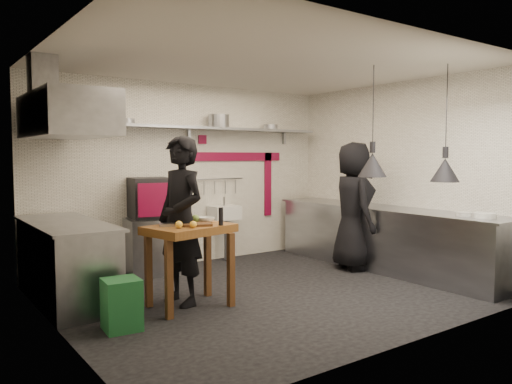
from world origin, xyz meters
TOP-DOWN VIEW (x-y plane):
  - floor at (0.00, 0.00)m, footprint 5.00×5.00m
  - ceiling at (0.00, 0.00)m, footprint 5.00×5.00m
  - wall_back at (0.00, 2.10)m, footprint 5.00×0.04m
  - wall_front at (0.00, -2.10)m, footprint 5.00×0.04m
  - wall_left at (-2.50, 0.00)m, footprint 0.04×4.20m
  - wall_right at (2.50, 0.00)m, footprint 0.04×4.20m
  - red_band_horiz at (0.95, 2.08)m, footprint 1.70×0.02m
  - red_band_vert at (1.55, 2.08)m, footprint 0.14×0.02m
  - red_tile_a at (0.25, 2.08)m, footprint 0.14×0.02m
  - red_tile_b at (-0.10, 2.08)m, footprint 0.14×0.02m
  - back_shelf at (0.00, 1.92)m, footprint 4.60×0.34m
  - shelf_bracket_left at (-1.90, 2.07)m, footprint 0.04×0.06m
  - shelf_bracket_mid at (0.00, 2.07)m, footprint 0.04×0.06m
  - shelf_bracket_right at (1.90, 2.07)m, footprint 0.04×0.06m
  - pan_far_left at (-1.24, 1.92)m, footprint 0.30×0.30m
  - pan_mid_left at (-1.07, 1.92)m, footprint 0.29×0.29m
  - stock_pot at (0.46, 1.92)m, footprint 0.39×0.39m
  - pan_right at (1.49, 1.92)m, footprint 0.27×0.27m
  - oven_stand at (-0.80, 1.74)m, footprint 0.75×0.69m
  - combi_oven at (-0.77, 1.81)m, footprint 0.63×0.60m
  - oven_door at (-0.82, 1.46)m, footprint 0.53×0.11m
  - oven_glass at (-0.78, 1.50)m, footprint 0.38×0.07m
  - hand_sink at (0.55, 1.92)m, footprint 0.46×0.34m
  - sink_tap at (0.55, 1.92)m, footprint 0.03×0.03m
  - sink_drain at (0.55, 1.88)m, footprint 0.06×0.06m
  - utensil_rail at (0.55, 2.06)m, footprint 0.90×0.02m
  - counter_right at (2.15, 0.00)m, footprint 0.70×3.80m
  - counter_right_top at (2.15, 0.00)m, footprint 0.76×3.90m
  - plate_stack at (2.12, -1.58)m, footprint 0.31×0.31m
  - small_bowl_right at (2.10, -1.30)m, footprint 0.22×0.22m
  - counter_left at (-2.15, 1.05)m, footprint 0.70×1.90m
  - counter_left_top at (-2.15, 1.05)m, footprint 0.76×2.00m
  - extractor_hood at (-2.10, 1.05)m, footprint 0.78×1.60m
  - hood_duct at (-2.35, 1.05)m, footprint 0.28×0.28m
  - green_bin at (-1.98, -0.25)m, footprint 0.37×0.37m
  - prep_table at (-1.08, 0.04)m, footprint 1.04×0.83m
  - cutting_board at (-1.03, -0.04)m, footprint 0.37×0.32m
  - pepper_mill at (-0.80, -0.18)m, footprint 0.06×0.06m
  - lemon_a at (-1.29, -0.11)m, footprint 0.10×0.10m
  - lemon_b at (-1.15, -0.18)m, footprint 0.10×0.10m
  - veg_ball at (-0.94, 0.15)m, footprint 0.12×0.12m
  - steel_tray at (-1.31, 0.11)m, footprint 0.22×0.18m
  - bowl at (-0.82, 0.12)m, footprint 0.26×0.26m
  - heat_lamp_near at (1.09, -0.68)m, footprint 0.44×0.44m
  - heat_lamp_far at (1.75, -1.26)m, footprint 0.45×0.45m
  - chef_left at (-1.11, 0.19)m, footprint 0.56×0.76m
  - chef_right at (1.81, 0.30)m, footprint 0.91×1.09m

SIDE VIEW (x-z plane):
  - floor at x=0.00m, z-range 0.00..0.00m
  - green_bin at x=-1.98m, z-range 0.00..0.50m
  - sink_drain at x=0.55m, z-range 0.01..0.67m
  - oven_stand at x=-0.80m, z-range 0.00..0.80m
  - counter_right at x=2.15m, z-range 0.00..0.90m
  - counter_left at x=-2.15m, z-range 0.00..0.90m
  - prep_table at x=-1.08m, z-range 0.00..0.92m
  - hand_sink at x=0.55m, z-range 0.67..0.89m
  - counter_right_top at x=2.15m, z-range 0.90..0.93m
  - counter_left_top at x=-2.15m, z-range 0.90..0.93m
  - cutting_board at x=-1.03m, z-range 0.92..0.94m
  - steel_tray at x=-1.31m, z-range 0.92..0.95m
  - chef_right at x=1.81m, z-range 0.00..1.90m
  - bowl at x=-0.82m, z-range 0.92..0.98m
  - small_bowl_right at x=2.10m, z-range 0.93..0.98m
  - chef_left at x=-1.11m, z-range 0.00..1.92m
  - lemon_b at x=-1.15m, z-range 0.92..1.00m
  - sink_tap at x=0.55m, z-range 0.89..1.03m
  - lemon_a at x=-1.29m, z-range 0.92..1.00m
  - plate_stack at x=2.12m, z-range 0.93..1.00m
  - veg_ball at x=-0.94m, z-range 0.92..1.02m
  - pepper_mill at x=-0.80m, z-range 0.92..1.12m
  - combi_oven at x=-0.77m, z-range 0.80..1.38m
  - oven_door at x=-0.82m, z-range 0.86..1.32m
  - oven_glass at x=-0.78m, z-range 0.92..1.26m
  - red_band_vert at x=1.55m, z-range 0.65..1.75m
  - utensil_rail at x=0.55m, z-range 1.31..1.33m
  - wall_back at x=0.00m, z-range 0.00..2.80m
  - wall_front at x=0.00m, z-range 0.00..2.80m
  - wall_left at x=-2.50m, z-range 0.00..2.80m
  - wall_right at x=2.50m, z-range 0.00..2.80m
  - red_band_horiz at x=0.95m, z-range 1.61..1.75m
  - red_tile_b at x=-0.10m, z-range 1.61..1.75m
  - red_tile_a at x=0.25m, z-range 1.88..2.02m
  - shelf_bracket_left at x=-1.90m, z-range 1.90..2.14m
  - shelf_bracket_mid at x=0.00m, z-range 1.90..2.14m
  - shelf_bracket_right at x=1.90m, z-range 1.90..2.14m
  - heat_lamp_far at x=1.75m, z-range 1.37..2.80m
  - heat_lamp_near at x=1.09m, z-range 1.43..2.80m
  - back_shelf at x=0.00m, z-range 2.10..2.14m
  - extractor_hood at x=-2.10m, z-range 1.90..2.40m
  - pan_mid_left at x=-1.07m, z-range 2.14..2.21m
  - pan_right at x=1.49m, z-range 2.14..2.22m
  - pan_far_left at x=-1.24m, z-range 2.14..2.23m
  - stock_pot at x=0.46m, z-range 2.14..2.34m
  - hood_duct at x=-2.35m, z-range 2.30..2.80m
  - ceiling at x=0.00m, z-range 2.80..2.80m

